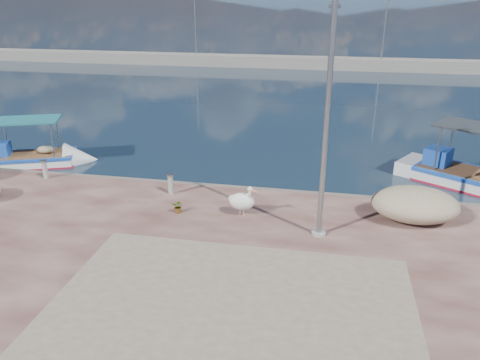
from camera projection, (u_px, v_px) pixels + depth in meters
name	position (u px, v px, depth m)	size (l,w,h in m)	color
ground	(216.00, 266.00, 14.16)	(1400.00, 1400.00, 0.00)	#162635
quay_patch	(227.00, 320.00, 11.07)	(9.00, 7.00, 0.01)	gray
breakwater	(304.00, 62.00, 50.34)	(120.00, 2.20, 7.50)	gray
boat_left	(31.00, 161.00, 22.37)	(5.68, 3.60, 2.60)	white
boat_right	(471.00, 181.00, 19.89)	(6.46, 5.06, 3.03)	white
pelican	(242.00, 201.00, 16.05)	(1.19, 0.77, 1.13)	tan
lamp_post	(326.00, 135.00, 13.74)	(0.44, 0.96, 7.00)	gray
bollard_near	(171.00, 183.00, 17.80)	(0.26, 0.26, 0.80)	gray
bollard_far	(45.00, 168.00, 19.30)	(0.26, 0.26, 0.79)	gray
potted_plant	(178.00, 206.00, 16.36)	(0.42, 0.37, 0.47)	#33722D
net_pile_c	(415.00, 204.00, 15.72)	(2.89, 2.06, 1.13)	#C6B493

